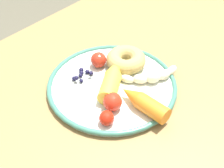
# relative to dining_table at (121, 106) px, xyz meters

# --- Properties ---
(dining_table) EXTENTS (1.30, 0.78, 0.75)m
(dining_table) POSITION_rel_dining_table_xyz_m (0.00, 0.00, 0.00)
(dining_table) COLOR olive
(dining_table) RESTS_ON ground_plane
(plate) EXTENTS (0.32, 0.32, 0.02)m
(plate) POSITION_rel_dining_table_xyz_m (0.03, -0.01, 0.10)
(plate) COLOR silver
(plate) RESTS_ON dining_table
(banana) EXTENTS (0.13, 0.10, 0.03)m
(banana) POSITION_rel_dining_table_xyz_m (-0.05, 0.06, 0.11)
(banana) COLOR beige
(banana) RESTS_ON plate
(carrot_orange) EXTENTS (0.05, 0.13, 0.04)m
(carrot_orange) POSITION_rel_dining_table_xyz_m (0.05, 0.10, 0.12)
(carrot_orange) COLOR orange
(carrot_orange) RESTS_ON plate
(carrot_yellow) EXTENTS (0.14, 0.10, 0.04)m
(carrot_yellow) POSITION_rel_dining_table_xyz_m (0.03, -0.00, 0.12)
(carrot_yellow) COLOR yellow
(carrot_yellow) RESTS_ON plate
(donut) EXTENTS (0.12, 0.12, 0.04)m
(donut) POSITION_rel_dining_table_xyz_m (-0.05, -0.03, 0.12)
(donut) COLOR tan
(donut) RESTS_ON plate
(blueberry_pile) EXTENTS (0.05, 0.05, 0.02)m
(blueberry_pile) POSITION_rel_dining_table_xyz_m (0.06, -0.08, 0.11)
(blueberry_pile) COLOR #191638
(blueberry_pile) RESTS_ON plate
(tomato_near) EXTENTS (0.04, 0.04, 0.04)m
(tomato_near) POSITION_rel_dining_table_xyz_m (0.00, -0.08, 0.12)
(tomato_near) COLOR red
(tomato_near) RESTS_ON plate
(tomato_mid) EXTENTS (0.04, 0.04, 0.04)m
(tomato_mid) POSITION_rel_dining_table_xyz_m (0.09, 0.05, 0.12)
(tomato_mid) COLOR red
(tomato_mid) RESTS_ON plate
(tomato_far) EXTENTS (0.03, 0.03, 0.03)m
(tomato_far) POSITION_rel_dining_table_xyz_m (0.13, 0.06, 0.11)
(tomato_far) COLOR red
(tomato_far) RESTS_ON plate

